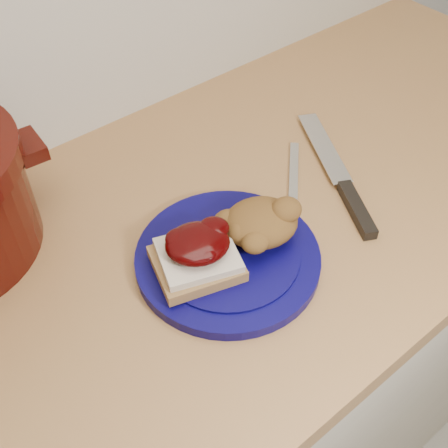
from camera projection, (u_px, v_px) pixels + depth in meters
base_cabinet at (214, 388)px, 1.13m from camera, size 4.00×0.60×0.86m
plate at (228, 258)px, 0.74m from camera, size 0.32×0.32×0.02m
sandwich at (197, 254)px, 0.70m from camera, size 0.12×0.12×0.05m
stuffing_mound at (261, 223)px, 0.73m from camera, size 0.12×0.12×0.05m
chef_knife at (347, 191)px, 0.82m from camera, size 0.15×0.27×0.02m
butter_knife at (294, 179)px, 0.85m from camera, size 0.13×0.13×0.00m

